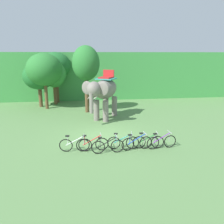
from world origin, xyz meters
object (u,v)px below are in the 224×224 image
at_px(bike_purple, 161,142).
at_px(bike_red, 92,144).
at_px(tree_right, 54,73).
at_px(elephant, 104,91).
at_px(tree_center_left, 56,66).
at_px(tree_center, 44,70).
at_px(bike_black, 108,146).
at_px(bike_white, 75,145).
at_px(bike_green, 148,142).
at_px(tree_left, 86,64).
at_px(bike_blue, 137,143).
at_px(tree_far_left, 39,76).
at_px(bike_teal, 123,142).

bearing_deg(bike_purple, bike_red, 177.70).
distance_m(tree_right, elephant, 7.46).
xyz_separation_m(tree_center_left, bike_purple, (6.92, -12.83, -3.44)).
bearing_deg(tree_center, bike_purple, -52.91).
bearing_deg(tree_right, elephant, -53.19).
xyz_separation_m(tree_center_left, bike_black, (3.98, -13.06, -3.44)).
bearing_deg(bike_white, bike_green, -1.10).
bearing_deg(tree_center_left, tree_left, -55.97).
distance_m(tree_center, bike_purple, 12.99).
relative_size(bike_black, bike_green, 1.00).
distance_m(tree_center_left, elephant, 8.28).
distance_m(tree_center_left, bike_blue, 14.39).
xyz_separation_m(tree_far_left, bike_white, (3.70, -10.77, -2.55)).
distance_m(bike_red, bike_green, 3.01).
xyz_separation_m(tree_far_left, bike_black, (5.36, -11.17, -2.55)).
relative_size(tree_right, bike_teal, 2.69).
height_order(elephant, bike_red, elephant).
height_order(tree_far_left, bike_purple, tree_far_left).
height_order(bike_white, bike_blue, same).
relative_size(tree_left, bike_black, 3.33).
distance_m(tree_center_left, bike_green, 14.58).
bearing_deg(bike_green, bike_black, -171.74).
xyz_separation_m(bike_white, bike_green, (3.90, -0.07, 0.00)).
bearing_deg(bike_green, tree_left, 111.04).
height_order(tree_far_left, bike_teal, tree_far_left).
bearing_deg(tree_right, tree_center, -107.26).
bearing_deg(bike_blue, bike_teal, 165.36).
distance_m(tree_far_left, bike_black, 12.65).
bearing_deg(bike_blue, tree_right, 115.44).
bearing_deg(bike_red, elephant, 78.91).
bearing_deg(bike_purple, tree_center_left, 118.36).
relative_size(tree_far_left, bike_purple, 2.47).
xyz_separation_m(bike_red, bike_blue, (2.36, -0.14, 0.00)).
height_order(tree_center_left, bike_white, tree_center_left).
bearing_deg(tree_right, bike_red, -74.32).
relative_size(elephant, bike_red, 2.39).
bearing_deg(bike_green, tree_right, 118.13).
xyz_separation_m(tree_right, elephant, (4.44, -5.93, -0.93)).
xyz_separation_m(tree_center_left, bike_green, (6.21, -12.73, -3.44)).
bearing_deg(tree_left, elephant, -61.22).
distance_m(tree_far_left, tree_center, 1.33).
xyz_separation_m(tree_right, bike_red, (3.30, -11.74, -2.74)).
relative_size(tree_center, elephant, 1.24).
bearing_deg(tree_far_left, bike_blue, -57.60).
height_order(tree_center, tree_center_left, tree_center_left).
distance_m(bike_white, bike_black, 1.71).
height_order(tree_center, bike_purple, tree_center).
bearing_deg(bike_red, bike_teal, 1.43).
bearing_deg(tree_right, tree_far_left, -143.59).
distance_m(bike_white, bike_blue, 3.25).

